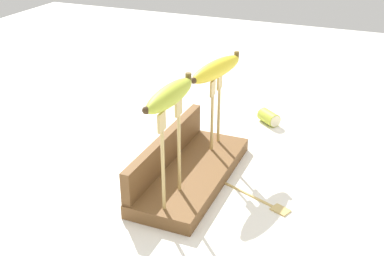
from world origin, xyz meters
TOP-DOWN VIEW (x-y plane):
  - ground_plane at (0.00, 0.00)m, footprint 3.00×3.00m
  - wooden_board at (0.00, 0.00)m, footprint 0.37×0.15m
  - board_backstop at (0.00, 0.06)m, footprint 0.37×0.02m
  - fork_stand_left at (-0.12, -0.01)m, footprint 0.10×0.01m
  - fork_stand_right at (0.12, -0.01)m, footprint 0.07×0.01m
  - banana_raised_left at (-0.12, -0.01)m, footprint 0.17×0.05m
  - banana_raised_right at (0.12, -0.01)m, footprint 0.19×0.08m
  - fork_fallen_near at (-0.02, -0.17)m, footprint 0.08×0.17m
  - banana_chunk_near at (0.36, -0.08)m, footprint 0.07×0.07m

SIDE VIEW (x-z plane):
  - ground_plane at x=0.00m, z-range 0.00..0.00m
  - fork_fallen_near at x=-0.02m, z-range 0.00..0.01m
  - wooden_board at x=0.00m, z-range 0.00..0.03m
  - banana_chunk_near at x=0.36m, z-range 0.00..0.04m
  - board_backstop at x=0.00m, z-range 0.03..0.10m
  - fork_stand_right at x=0.12m, z-range 0.05..0.22m
  - fork_stand_left at x=-0.12m, z-range 0.05..0.25m
  - banana_raised_right at x=0.12m, z-range 0.20..0.24m
  - banana_raised_left at x=-0.12m, z-range 0.23..0.27m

